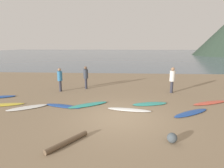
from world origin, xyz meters
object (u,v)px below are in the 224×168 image
object	(u,v)px
surfboard_1	(0,105)
person_1	(172,78)
surfboard_8	(210,103)
beach_rock_far	(172,138)
surfboard_3	(63,106)
person_2	(60,78)
driftwood_log	(67,142)
person_0	(86,76)
surfboard_2	(27,108)
surfboard_5	(129,110)
surfboard_6	(150,104)
surfboard_7	(191,113)
surfboard_4	(88,105)

from	to	relation	value
surfboard_1	person_1	size ratio (longest dim) A/B	1.42
surfboard_8	beach_rock_far	bearing A→B (deg)	-149.05
surfboard_3	person_2	size ratio (longest dim) A/B	1.27
surfboard_1	beach_rock_far	size ratio (longest dim) A/B	7.29
driftwood_log	surfboard_1	bearing A→B (deg)	143.04
person_0	person_1	bearing A→B (deg)	-81.43
surfboard_2	surfboard_5	bearing A→B (deg)	-32.90
surfboard_2	surfboard_5	world-z (taller)	surfboard_2
beach_rock_far	surfboard_3	bearing A→B (deg)	145.30
surfboard_5	person_0	world-z (taller)	person_0
surfboard_3	person_0	world-z (taller)	person_0
surfboard_5	person_0	distance (m)	5.74
beach_rock_far	surfboard_2	bearing A→B (deg)	155.72
surfboard_6	surfboard_7	distance (m)	2.28
surfboard_2	surfboard_6	distance (m)	6.82
surfboard_7	beach_rock_far	bearing A→B (deg)	-153.38
person_1	surfboard_6	bearing A→B (deg)	-91.13
person_0	driftwood_log	distance (m)	8.25
surfboard_4	person_0	xyz separation A→B (m)	(-0.93, 4.01, 0.99)
surfboard_4	surfboard_6	world-z (taller)	surfboard_4
surfboard_8	surfboard_4	bearing A→B (deg)	163.61
surfboard_4	surfboard_7	distance (m)	5.45
surfboard_2	person_1	distance (m)	9.49
surfboard_5	surfboard_8	xyz separation A→B (m)	(4.76, 1.46, 0.01)
person_0	surfboard_3	bearing A→B (deg)	-170.02
surfboard_1	person_2	bearing A→B (deg)	39.57
surfboard_7	person_1	bearing A→B (deg)	56.34
person_2	beach_rock_far	world-z (taller)	person_2
person_1	beach_rock_far	distance (m)	7.20
surfboard_8	surfboard_7	bearing A→B (deg)	-157.18
surfboard_5	person_0	bearing A→B (deg)	133.48
surfboard_5	surfboard_7	xyz separation A→B (m)	(3.09, -0.27, 0.00)
surfboard_1	surfboard_6	bearing A→B (deg)	-10.58
surfboard_1	person_0	xyz separation A→B (m)	(4.08, 4.32, 1.00)
surfboard_5	surfboard_6	distance (m)	1.61
surfboard_1	surfboard_5	bearing A→B (deg)	-18.00
person_0	person_2	bearing A→B (deg)	134.82
person_0	beach_rock_far	xyz separation A→B (m)	(4.64, -7.79, -0.86)
surfboard_8	person_0	distance (m)	8.65
surfboard_3	surfboard_7	xyz separation A→B (m)	(6.77, -0.66, 0.01)
surfboard_5	person_1	size ratio (longest dim) A/B	1.26
surfboard_1	person_2	xyz separation A→B (m)	(2.37, 3.38, 0.98)
surfboard_2	surfboard_7	bearing A→B (deg)	-34.75
surfboard_2	surfboard_4	size ratio (longest dim) A/B	0.89
surfboard_7	person_1	distance (m)	4.19
surfboard_4	driftwood_log	size ratio (longest dim) A/B	1.35
driftwood_log	surfboard_8	bearing A→B (deg)	35.24
surfboard_1	person_2	size ratio (longest dim) A/B	1.51
surfboard_6	person_0	xyz separation A→B (m)	(-4.45, 3.59, 1.00)
person_1	person_2	size ratio (longest dim) A/B	1.06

